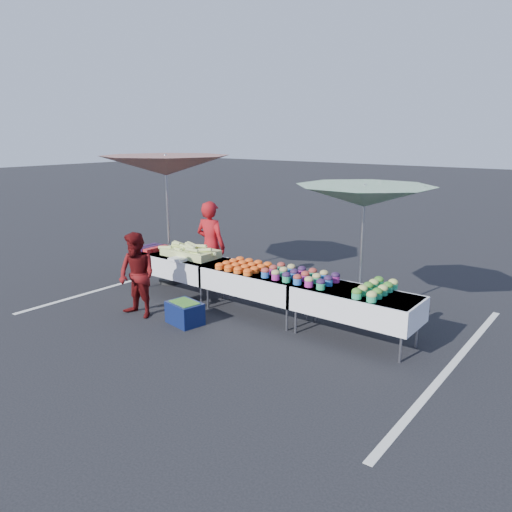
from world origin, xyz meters
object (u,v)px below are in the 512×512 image
Objects in this scene: table_left at (179,264)px; umbrella_left at (166,167)px; vendor at (211,246)px; customer at (137,275)px; storage_bin at (185,312)px; umbrella_right at (364,197)px; table_center at (256,280)px; table_right at (355,302)px.

umbrella_left is at bearing 150.26° from table_left.
vendor is 1.78m from umbrella_left.
storage_bin is (0.84, 0.23, -0.52)m from customer.
customer is at bearing -145.10° from umbrella_right.
customer is 0.51× the size of umbrella_right.
umbrella_left is 4.01m from umbrella_right.
table_center is at bearing -9.09° from umbrella_left.
table_left is 1.61m from storage_bin.
customer is at bearing -75.51° from table_left.
storage_bin is (1.17, -1.03, -0.40)m from table_left.
table_center is at bearing 155.31° from vendor.
umbrella_left reaches higher than vendor.
customer is (0.33, -1.26, 0.12)m from table_left.
vendor reaches higher than storage_bin.
umbrella_left is 3.18m from storage_bin.
table_left and table_right have the same top height.
table_left is at bearing -166.30° from umbrella_right.
table_right is 0.69× the size of umbrella_left.
umbrella_left is 4.41× the size of storage_bin.
table_left is 3.03× the size of storage_bin.
vendor is (0.29, 0.55, 0.28)m from table_left.
table_left is 1.92m from umbrella_left.
table_center is at bearing 0.00° from table_left.
table_left is 1.80m from table_center.
umbrella_left is (-0.70, 0.40, 1.74)m from table_left.
umbrella_right is at bearing 51.18° from storage_bin.
vendor is 1.23× the size of customer.
table_center is 3.03× the size of storage_bin.
table_center is 2.20m from umbrella_right.
table_center reaches higher than storage_bin.
vendor is 2.80× the size of storage_bin.
table_left and table_center have the same top height.
vendor reaches higher than customer.
vendor is 1.93m from storage_bin.
umbrella_right is 4.51× the size of storage_bin.
customer is at bearing 86.37° from vendor.
table_right is 1.65m from umbrella_right.
table_right is at bearing 18.57° from customer.
vendor is at bearing 159.93° from table_center.
storage_bin is (1.87, -1.43, -2.14)m from umbrella_left.
table_right is 2.67m from storage_bin.
umbrella_right is at bearing 28.37° from table_center.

